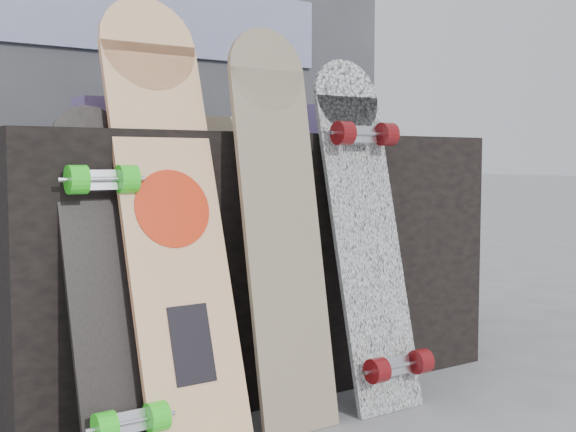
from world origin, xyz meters
TOP-DOWN VIEW (x-y plane):
  - ground at (0.00, 0.00)m, footprint 60.00×60.00m
  - vendor_table at (0.00, 0.50)m, footprint 1.60×0.60m
  - booth at (0.00, 1.35)m, footprint 2.40×0.22m
  - merch_box_purple at (-0.44, 0.51)m, footprint 0.18×0.12m
  - merch_box_small at (0.39, 0.57)m, footprint 0.14×0.14m
  - merch_box_flat at (-0.05, 0.54)m, footprint 0.22×0.10m
  - longboard_geisha at (-0.41, 0.16)m, footprint 0.27×0.37m
  - longboard_celtic at (-0.12, 0.09)m, footprint 0.24×0.21m
  - longboard_cascadia at (0.19, 0.09)m, footprint 0.23×0.32m
  - skateboard_dark at (-0.59, 0.14)m, footprint 0.19×0.32m

SIDE VIEW (x-z plane):
  - ground at x=0.00m, z-range 0.00..0.00m
  - vendor_table at x=0.00m, z-range 0.00..0.80m
  - skateboard_dark at x=-0.59m, z-range 0.01..0.87m
  - longboard_cascadia at x=0.19m, z-range 0.02..1.04m
  - longboard_celtic at x=-0.12m, z-range 0.03..1.12m
  - longboard_geisha at x=-0.41m, z-range 0.03..1.19m
  - merch_box_flat at x=-0.05m, z-range 0.80..0.86m
  - merch_box_purple at x=-0.44m, z-range 0.80..0.90m
  - merch_box_small at x=0.39m, z-range 0.80..0.92m
  - booth at x=0.00m, z-range 0.00..2.20m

